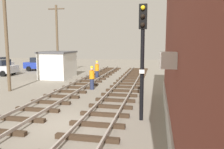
{
  "coord_description": "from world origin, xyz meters",
  "views": [
    {
      "loc": [
        3.9,
        -9.23,
        3.66
      ],
      "look_at": [
        0.8,
        6.1,
        1.46
      ],
      "focal_mm": 36.42,
      "sensor_mm": 36.0,
      "label": 1
    }
  ],
  "objects_px": {
    "utility_pole_far": "(57,40)",
    "track_worker_foreground": "(92,78)",
    "parked_car_blue": "(41,64)",
    "utility_pole_near": "(6,39)",
    "track_worker_distant": "(97,70)",
    "signal_mast": "(142,49)",
    "control_hut": "(58,65)"
  },
  "relations": [
    {
      "from": "utility_pole_far",
      "to": "signal_mast",
      "type": "bearing_deg",
      "value": -51.51
    },
    {
      "from": "utility_pole_near",
      "to": "track_worker_distant",
      "type": "bearing_deg",
      "value": 53.62
    },
    {
      "from": "parked_car_blue",
      "to": "utility_pole_far",
      "type": "bearing_deg",
      "value": -44.3
    },
    {
      "from": "track_worker_foreground",
      "to": "track_worker_distant",
      "type": "relative_size",
      "value": 1.0
    },
    {
      "from": "utility_pole_near",
      "to": "track_worker_foreground",
      "type": "distance_m",
      "value": 6.94
    },
    {
      "from": "utility_pole_far",
      "to": "track_worker_distant",
      "type": "relative_size",
      "value": 4.06
    },
    {
      "from": "parked_car_blue",
      "to": "utility_pole_near",
      "type": "xyz_separation_m",
      "value": [
        3.97,
        -12.16,
        3.05
      ]
    },
    {
      "from": "control_hut",
      "to": "utility_pole_near",
      "type": "height_order",
      "value": "utility_pole_near"
    },
    {
      "from": "parked_car_blue",
      "to": "track_worker_distant",
      "type": "distance_m",
      "value": 10.46
    },
    {
      "from": "parked_car_blue",
      "to": "track_worker_foreground",
      "type": "xyz_separation_m",
      "value": [
        9.94,
        -10.34,
        0.03
      ]
    },
    {
      "from": "signal_mast",
      "to": "utility_pole_near",
      "type": "bearing_deg",
      "value": 156.08
    },
    {
      "from": "parked_car_blue",
      "to": "utility_pole_far",
      "type": "height_order",
      "value": "utility_pole_far"
    },
    {
      "from": "utility_pole_near",
      "to": "utility_pole_far",
      "type": "xyz_separation_m",
      "value": [
        0.3,
        8.0,
        0.03
      ]
    },
    {
      "from": "parked_car_blue",
      "to": "utility_pole_near",
      "type": "bearing_deg",
      "value": -71.94
    },
    {
      "from": "control_hut",
      "to": "utility_pole_near",
      "type": "distance_m",
      "value": 7.38
    },
    {
      "from": "parked_car_blue",
      "to": "track_worker_foreground",
      "type": "bearing_deg",
      "value": -46.12
    },
    {
      "from": "utility_pole_far",
      "to": "track_worker_foreground",
      "type": "bearing_deg",
      "value": -47.41
    },
    {
      "from": "parked_car_blue",
      "to": "utility_pole_far",
      "type": "xyz_separation_m",
      "value": [
        4.27,
        -4.16,
        3.08
      ]
    },
    {
      "from": "signal_mast",
      "to": "utility_pole_far",
      "type": "xyz_separation_m",
      "value": [
        -9.99,
        12.57,
        0.62
      ]
    },
    {
      "from": "track_worker_foreground",
      "to": "control_hut",
      "type": "bearing_deg",
      "value": 135.71
    },
    {
      "from": "track_worker_foreground",
      "to": "signal_mast",
      "type": "bearing_deg",
      "value": -55.97
    },
    {
      "from": "signal_mast",
      "to": "utility_pole_far",
      "type": "bearing_deg",
      "value": 128.49
    },
    {
      "from": "parked_car_blue",
      "to": "utility_pole_near",
      "type": "height_order",
      "value": "utility_pole_near"
    },
    {
      "from": "utility_pole_near",
      "to": "signal_mast",
      "type": "bearing_deg",
      "value": -23.92
    },
    {
      "from": "utility_pole_near",
      "to": "track_worker_foreground",
      "type": "relative_size",
      "value": 4.02
    },
    {
      "from": "utility_pole_far",
      "to": "track_worker_distant",
      "type": "xyz_separation_m",
      "value": [
        4.73,
        -1.18,
        -3.06
      ]
    },
    {
      "from": "parked_car_blue",
      "to": "track_worker_foreground",
      "type": "distance_m",
      "value": 14.34
    },
    {
      "from": "control_hut",
      "to": "utility_pole_far",
      "type": "distance_m",
      "value": 2.87
    },
    {
      "from": "control_hut",
      "to": "utility_pole_far",
      "type": "xyz_separation_m",
      "value": [
        -0.5,
        1.13,
        2.6
      ]
    },
    {
      "from": "parked_car_blue",
      "to": "utility_pole_near",
      "type": "distance_m",
      "value": 13.15
    },
    {
      "from": "control_hut",
      "to": "utility_pole_near",
      "type": "xyz_separation_m",
      "value": [
        -0.8,
        -6.88,
        2.56
      ]
    },
    {
      "from": "utility_pole_near",
      "to": "track_worker_foreground",
      "type": "xyz_separation_m",
      "value": [
        5.98,
        1.83,
        -3.02
      ]
    }
  ]
}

